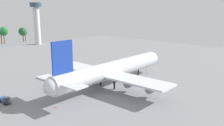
# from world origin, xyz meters

# --- Properties ---
(ground_plane) EXTENTS (254.08, 254.08, 0.00)m
(ground_plane) POSITION_xyz_m (0.00, 0.00, 0.00)
(ground_plane) COLOR gray
(cargo_airplane) EXTENTS (63.52, 54.56, 20.68)m
(cargo_airplane) POSITION_xyz_m (-0.11, 0.00, 6.42)
(cargo_airplane) COLOR silver
(cargo_airplane) RESTS_ON ground_plane
(baggage_tug) EXTENTS (2.30, 5.13, 2.39)m
(baggage_tug) POSITION_xyz_m (-37.33, 14.10, 1.17)
(baggage_tug) COLOR #333338
(baggage_tug) RESTS_ON ground_plane
(safety_cone_nose) EXTENTS (0.39, 0.39, 0.55)m
(safety_cone_nose) POSITION_xyz_m (28.58, 2.13, 0.28)
(safety_cone_nose) COLOR orange
(safety_cone_nose) RESTS_ON ground_plane
(safety_cone_tail) EXTENTS (0.50, 0.50, 0.72)m
(safety_cone_tail) POSITION_xyz_m (-28.58, -1.63, 0.36)
(safety_cone_tail) COLOR orange
(safety_cone_tail) RESTS_ON ground_plane
(control_tower) EXTENTS (9.51, 9.51, 34.68)m
(control_tower) POSITION_xyz_m (42.94, 121.18, 20.61)
(control_tower) COLOR silver
(control_tower) RESTS_ON ground_plane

